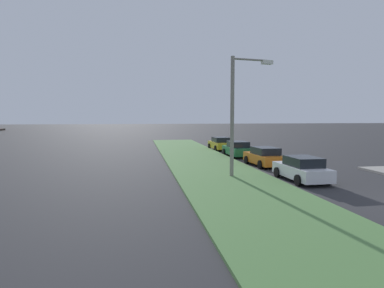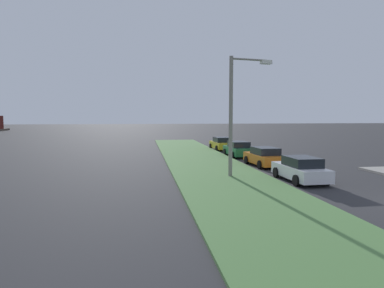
{
  "view_description": "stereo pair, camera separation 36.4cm",
  "coord_description": "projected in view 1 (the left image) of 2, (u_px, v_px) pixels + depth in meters",
  "views": [
    {
      "loc": [
        -12.09,
        12.95,
        3.87
      ],
      "look_at": [
        15.02,
        8.61,
        1.55
      ],
      "focal_mm": 31.33,
      "sensor_mm": 36.0,
      "label": 1
    },
    {
      "loc": [
        -12.14,
        12.59,
        3.87
      ],
      "look_at": [
        15.02,
        8.61,
        1.55
      ],
      "focal_mm": 31.33,
      "sensor_mm": 36.0,
      "label": 2
    }
  ],
  "objects": [
    {
      "name": "parked_car_green",
      "position": [
        237.0,
        149.0,
        31.75
      ],
      "size": [
        4.35,
        2.11,
        1.47
      ],
      "rotation": [
        0.0,
        0.0,
        0.03
      ],
      "color": "#1E6B38",
      "rests_on": "ground"
    },
    {
      "name": "parked_car_orange",
      "position": [
        264.0,
        157.0,
        25.8
      ],
      "size": [
        4.39,
        2.2,
        1.47
      ],
      "rotation": [
        0.0,
        0.0,
        0.06
      ],
      "color": "orange",
      "rests_on": "ground"
    },
    {
      "name": "parked_car_yellow",
      "position": [
        220.0,
        144.0,
        37.95
      ],
      "size": [
        4.38,
        2.17,
        1.47
      ],
      "rotation": [
        0.0,
        0.0,
        0.05
      ],
      "color": "gold",
      "rests_on": "ground"
    },
    {
      "name": "parked_car_white",
      "position": [
        302.0,
        169.0,
        19.84
      ],
      "size": [
        4.34,
        2.09,
        1.47
      ],
      "rotation": [
        0.0,
        0.0,
        0.02
      ],
      "color": "silver",
      "rests_on": "ground"
    },
    {
      "name": "grass_median",
      "position": [
        216.0,
        172.0,
        22.87
      ],
      "size": [
        60.0,
        6.0,
        0.12
      ],
      "primitive_type": "cube",
      "color": "#517F42",
      "rests_on": "ground"
    },
    {
      "name": "streetlight",
      "position": [
        237.0,
        107.0,
        20.77
      ],
      "size": [
        0.77,
        2.86,
        7.5
      ],
      "color": "gray",
      "rests_on": "ground"
    }
  ]
}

